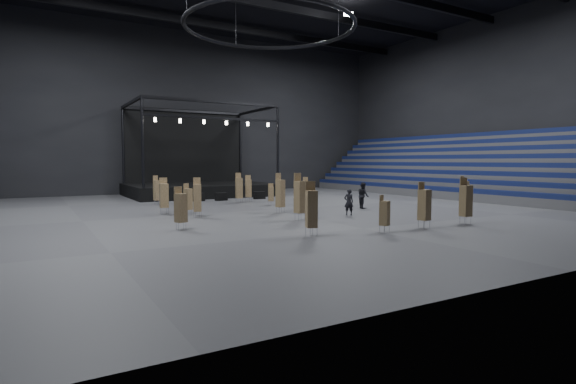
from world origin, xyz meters
TOP-DOWN VIEW (x-y plane):
  - floor at (0.00, 0.00)m, footprint 50.00×50.00m
  - wall_back at (0.00, 21.00)m, footprint 50.00×0.20m
  - wall_right at (25.00, 0.00)m, footprint 0.20×42.00m
  - bleachers_right at (22.94, 0.00)m, footprint 7.20×40.00m
  - stage at (0.00, 16.24)m, footprint 14.00×10.00m
  - truss_ring at (-0.00, 0.00)m, footprint 12.30×12.30m
  - flight_case_left at (-2.34, 9.12)m, footprint 1.19×0.84m
  - flight_case_mid at (-0.32, 8.81)m, footprint 1.07×0.57m
  - flight_case_right at (3.39, 8.63)m, footprint 1.08×0.61m
  - chair_stack_0 at (0.08, 5.76)m, footprint 0.55×0.55m
  - chair_stack_1 at (1.27, 6.48)m, footprint 0.62×0.62m
  - chair_stack_2 at (-1.20, -6.06)m, footprint 0.63×0.63m
  - chair_stack_3 at (12.95, -6.44)m, footprint 0.59×0.59m
  - chair_stack_4 at (-6.20, 8.01)m, footprint 0.50×0.50m
  - chair_stack_5 at (2.85, -11.99)m, footprint 0.59×0.59m
  - chair_stack_6 at (-6.07, -1.77)m, footprint 0.58×0.58m
  - chair_stack_7 at (3.95, 1.44)m, footprint 0.56×0.56m
  - chair_stack_8 at (1.50, 2.73)m, footprint 0.55×0.55m
  - chair_stack_9 at (6.12, -11.99)m, footprint 0.56×0.56m
  - chair_stack_10 at (-6.17, -0.17)m, footprint 0.57×0.57m
  - chair_stack_11 at (-7.40, 1.10)m, footprint 0.58×0.58m
  - chair_stack_12 at (-0.33, -2.09)m, footprint 0.60×0.60m
  - chair_stack_13 at (0.09, -11.99)m, footprint 0.55×0.55m
  - chair_stack_14 at (-8.45, -6.21)m, footprint 0.64×0.64m
  - chair_stack_15 at (-3.64, -11.09)m, footprint 0.62×0.62m
  - man_center at (2.92, -5.47)m, footprint 0.73×0.60m
  - crew_member at (6.40, -2.70)m, footprint 1.00×1.13m

SIDE VIEW (x-z plane):
  - floor at x=0.00m, z-range 0.00..0.00m
  - flight_case_right at x=3.39m, z-range 0.00..0.69m
  - flight_case_mid at x=-0.32m, z-range 0.00..0.70m
  - flight_case_left at x=-2.34m, z-range 0.00..0.72m
  - man_center at x=2.92m, z-range 0.00..1.72m
  - chair_stack_8 at x=1.50m, z-range 0.07..1.82m
  - crew_member at x=6.40m, z-range 0.00..1.96m
  - chair_stack_13 at x=0.09m, z-range 0.06..1.92m
  - chair_stack_10 at x=-6.17m, z-range 0.05..2.12m
  - chair_stack_7 at x=3.95m, z-range 0.03..2.29m
  - chair_stack_14 at x=-8.45m, z-range 0.07..2.30m
  - chair_stack_4 at x=-6.20m, z-range 0.02..2.38m
  - chair_stack_1 at x=1.27m, z-range 0.06..2.37m
  - chair_stack_3 at x=12.95m, z-range 0.05..2.48m
  - chair_stack_5 at x=2.85m, z-range 0.06..2.50m
  - chair_stack_11 at x=-7.40m, z-range 0.07..2.50m
  - chair_stack_6 at x=-6.07m, z-range 0.03..2.54m
  - chair_stack_0 at x=0.08m, z-range 0.04..2.59m
  - chair_stack_15 at x=-3.64m, z-range 0.04..2.62m
  - chair_stack_9 at x=6.12m, z-range 0.05..2.66m
  - chair_stack_12 at x=-0.33m, z-range 0.02..2.74m
  - stage at x=0.00m, z-range -3.15..6.05m
  - chair_stack_2 at x=-1.20m, z-range 0.04..2.87m
  - bleachers_right at x=22.94m, z-range -1.47..4.93m
  - wall_back at x=0.00m, z-range 0.00..18.00m
  - wall_right at x=25.00m, z-range 0.00..18.00m
  - truss_ring at x=0.00m, z-range 10.43..15.58m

